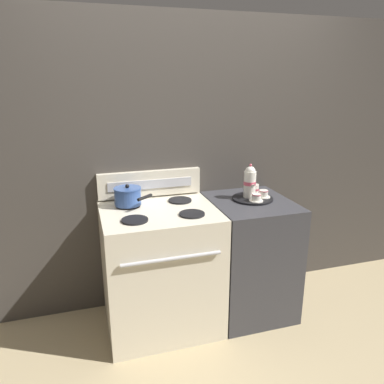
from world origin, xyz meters
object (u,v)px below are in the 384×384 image
(stove, at_px, (161,268))
(teacup_left, at_px, (256,198))
(serving_tray, at_px, (252,198))
(teapot, at_px, (250,182))
(teacup_right, at_px, (264,194))
(saucepan, at_px, (128,196))
(creamer_jug, at_px, (254,189))

(stove, relative_size, teacup_left, 8.84)
(serving_tray, xyz_separation_m, teapot, (-0.02, 0.02, 0.12))
(stove, height_order, teacup_left, teacup_left)
(teacup_left, xyz_separation_m, teacup_right, (0.09, 0.07, 0.00))
(teapot, height_order, teacup_left, teapot)
(saucepan, height_order, teapot, teapot)
(teacup_left, height_order, teacup_right, same)
(teapot, bearing_deg, serving_tray, -55.27)
(teacup_left, bearing_deg, stove, 175.78)
(saucepan, distance_m, creamer_jug, 0.95)
(saucepan, distance_m, serving_tray, 0.91)
(serving_tray, bearing_deg, saucepan, 172.68)
(teapot, distance_m, creamer_jug, 0.12)
(stove, relative_size, teacup_right, 8.84)
(saucepan, distance_m, teacup_right, 0.99)
(teacup_left, bearing_deg, creamer_jug, 68.43)
(stove, bearing_deg, teapot, 4.53)
(teapot, bearing_deg, stove, -175.47)
(saucepan, bearing_deg, serving_tray, -7.32)
(teapot, xyz_separation_m, teacup_left, (0.00, -0.11, -0.09))
(creamer_jug, bearing_deg, teacup_left, -111.57)
(stove, height_order, creamer_jug, creamer_jug)
(teapot, relative_size, teacup_left, 2.48)
(stove, height_order, saucepan, saucepan)
(stove, bearing_deg, creamer_jug, 8.30)
(stove, distance_m, creamer_jug, 0.92)
(teacup_right, bearing_deg, serving_tray, 168.97)
(teacup_left, xyz_separation_m, creamer_jug, (0.06, 0.16, 0.01))
(teapot, bearing_deg, teacup_left, -87.82)
(stove, distance_m, saucepan, 0.57)
(saucepan, xyz_separation_m, creamer_jug, (0.95, -0.04, -0.02))
(serving_tray, bearing_deg, teapot, 124.73)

